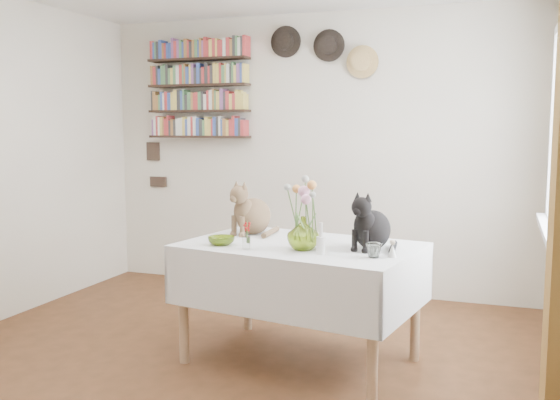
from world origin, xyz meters
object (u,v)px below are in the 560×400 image
at_px(black_cat, 373,219).
at_px(bookshelf_unit, 199,89).
at_px(tabby_cat, 253,206).
at_px(dining_table, 300,273).
at_px(flower_vase, 303,233).

relative_size(black_cat, bookshelf_unit, 0.36).
bearing_deg(tabby_cat, black_cat, 6.18).
height_order(dining_table, black_cat, black_cat).
relative_size(dining_table, bookshelf_unit, 1.56).
bearing_deg(tabby_cat, dining_table, -9.86).
bearing_deg(bookshelf_unit, tabby_cat, -51.36).
bearing_deg(dining_table, tabby_cat, 147.96).
bearing_deg(flower_vase, black_cat, 25.64).
height_order(black_cat, bookshelf_unit, bookshelf_unit).
relative_size(black_cat, flower_vase, 1.77).
distance_m(dining_table, flower_vase, 0.34).
bearing_deg(black_cat, bookshelf_unit, 159.53).
bearing_deg(black_cat, flower_vase, -135.20).
bearing_deg(tabby_cat, bookshelf_unit, 150.82).
bearing_deg(flower_vase, dining_table, 113.16).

